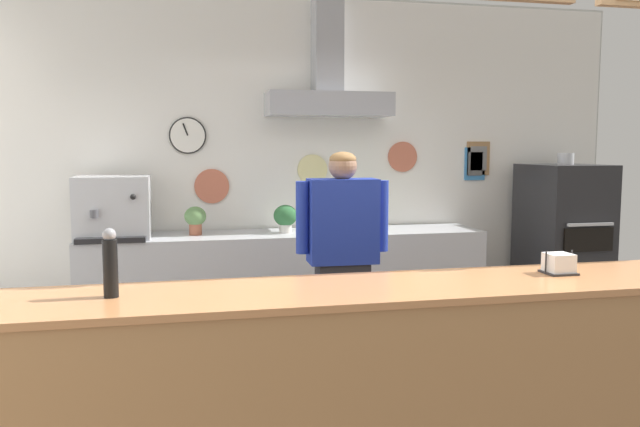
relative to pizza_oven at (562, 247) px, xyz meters
The scene contains 12 objects.
back_wall_assembly 2.38m from the pizza_oven, behind, with size 5.74×2.74×2.92m.
service_counter 3.26m from the pizza_oven, 132.72° to the right, with size 4.72×0.60×1.02m.
back_prep_counter 2.48m from the pizza_oven, behind, with size 3.30×0.61×0.91m.
pizza_oven is the anchor object (origin of this frame).
shop_worker 2.64m from the pizza_oven, 152.56° to the right, with size 0.58×0.24×1.59m.
espresso_machine 3.85m from the pizza_oven, behind, with size 0.56×0.51×0.48m.
potted_rosemary 1.73m from the pizza_oven, behind, with size 0.20×0.20×0.26m.
potted_oregano 2.50m from the pizza_oven, behind, with size 0.20×0.20×0.23m.
potted_sage 3.22m from the pizza_oven, behind, with size 0.17×0.17×0.23m.
potted_thyme 2.01m from the pizza_oven, behind, with size 0.24×0.24×0.25m.
pepper_grinder 4.32m from the pizza_oven, 146.69° to the right, with size 0.06×0.06×0.28m.
napkin_holder 2.83m from the pizza_oven, 124.04° to the right, with size 0.14×0.14×0.11m.
Camera 1 is at (-1.11, -2.99, 1.62)m, focal length 35.40 mm.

